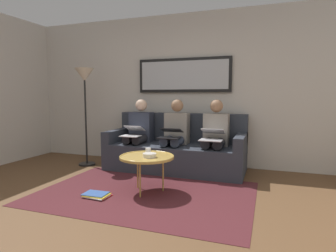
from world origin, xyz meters
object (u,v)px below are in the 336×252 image
(bowl, at_px, (149,155))
(laptop_silver, at_px, (212,135))
(person_left, at_px, (215,134))
(magazine_stack, at_px, (97,195))
(framed_mirror, at_px, (184,75))
(cup, at_px, (148,151))
(standing_lamp, at_px, (85,85))
(laptop_white, at_px, (133,132))
(coffee_table, at_px, (147,157))
(laptop_black, at_px, (170,134))
(person_middle, at_px, (175,133))
(person_right, at_px, (139,131))
(couch, at_px, (176,150))

(bowl, xyz_separation_m, laptop_silver, (-0.58, -0.97, 0.15))
(person_left, xyz_separation_m, magazine_stack, (1.13, 1.51, -0.58))
(framed_mirror, bearing_deg, laptop_silver, 132.88)
(cup, bearing_deg, standing_lamp, -29.64)
(magazine_stack, xyz_separation_m, standing_lamp, (1.06, -1.31, 1.35))
(laptop_white, bearing_deg, laptop_silver, -179.97)
(bowl, distance_m, magazine_stack, 0.78)
(coffee_table, bearing_deg, magazine_stack, 36.59)
(standing_lamp, bearing_deg, framed_mirror, -157.06)
(framed_mirror, relative_size, person_left, 1.44)
(laptop_silver, height_order, laptop_black, laptop_silver)
(laptop_white, height_order, standing_lamp, standing_lamp)
(framed_mirror, relative_size, standing_lamp, 0.99)
(coffee_table, bearing_deg, cup, -79.88)
(person_middle, height_order, person_right, same)
(framed_mirror, xyz_separation_m, laptop_black, (0.00, 0.70, -0.93))
(coffee_table, xyz_separation_m, bowl, (-0.06, 0.05, 0.04))
(coffee_table, bearing_deg, bowl, 138.93)
(laptop_white, height_order, magazine_stack, laptop_white)
(framed_mirror, height_order, person_right, framed_mirror)
(person_left, height_order, laptop_white, person_left)
(bowl, height_order, magazine_stack, bowl)
(standing_lamp, bearing_deg, person_middle, -172.69)
(cup, height_order, person_right, person_right)
(cup, height_order, laptop_silver, laptop_silver)
(cup, relative_size, bowl, 0.55)
(coffee_table, height_order, person_left, person_left)
(laptop_silver, bearing_deg, standing_lamp, -0.87)
(couch, bearing_deg, laptop_silver, 154.83)
(bowl, relative_size, laptop_white, 0.45)
(framed_mirror, xyz_separation_m, laptop_white, (0.64, 0.69, -0.92))
(couch, bearing_deg, person_left, 173.87)
(couch, relative_size, standing_lamp, 1.33)
(person_right, bearing_deg, magazine_stack, 95.83)
(person_middle, height_order, standing_lamp, standing_lamp)
(couch, xyz_separation_m, standing_lamp, (1.55, 0.27, 1.06))
(laptop_white, relative_size, magazine_stack, 1.16)
(framed_mirror, distance_m, coffee_table, 1.95)
(couch, relative_size, magazine_stack, 6.96)
(cup, relative_size, person_left, 0.08)
(couch, distance_m, cup, 1.16)
(framed_mirror, xyz_separation_m, person_middle, (0.00, 0.46, -0.94))
(laptop_white, distance_m, standing_lamp, 1.18)
(laptop_white, xyz_separation_m, magazine_stack, (-0.15, 1.28, -0.60))
(bowl, height_order, person_middle, person_middle)
(bowl, height_order, laptop_white, laptop_white)
(coffee_table, relative_size, laptop_white, 1.84)
(bowl, bearing_deg, standing_lamp, -31.79)
(magazine_stack, height_order, standing_lamp, standing_lamp)
(couch, bearing_deg, coffee_table, 90.27)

